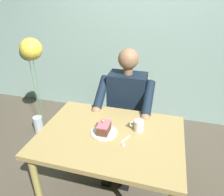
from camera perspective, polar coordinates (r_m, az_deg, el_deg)
The scene contains 9 objects.
cafe_rear_panel at distance 2.86m, azimuth 9.27°, elevation 23.13°, with size 6.40×0.12×3.00m, color #94B6AC.
dining_table at distance 1.62m, azimuth -0.46°, elevation -12.42°, with size 1.06×0.77×0.75m.
chair at distance 2.27m, azimuth 4.41°, elevation -4.67°, with size 0.42×0.42×0.90m.
seated_person at distance 2.05m, azimuth 3.59°, elevation -3.56°, with size 0.53×0.58×1.25m.
dessert_plate at distance 1.57m, azimuth -2.23°, elevation -9.49°, with size 0.20×0.20×0.01m, color silver.
cake_slice at distance 1.55m, azimuth -2.26°, elevation -8.22°, with size 0.08×0.13×0.09m.
coffee_cup at distance 1.59m, azimuth 7.32°, elevation -7.48°, with size 0.11×0.07×0.09m.
dessert_spoon at distance 1.49m, azimuth 3.41°, elevation -12.05°, with size 0.06×0.14×0.01m.
balloon_display at distance 2.58m, azimuth -21.32°, elevation 9.40°, with size 0.29×0.25×1.25m.
Camera 1 is at (-0.34, 1.20, 1.70)m, focal length 33.21 mm.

